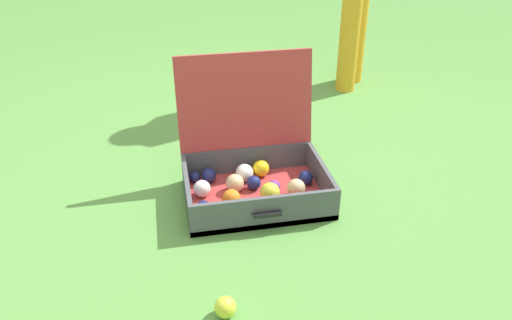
# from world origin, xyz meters

# --- Properties ---
(ground_plane) EXTENTS (16.00, 16.00, 0.00)m
(ground_plane) POSITION_xyz_m (0.00, 0.00, 0.00)
(ground_plane) COLOR #569342
(open_suitcase) EXTENTS (0.59, 0.51, 0.56)m
(open_suitcase) POSITION_xyz_m (0.07, 0.01, 0.12)
(open_suitcase) COLOR #B23838
(open_suitcase) RESTS_ON ground
(stray_ball_on_grass) EXTENTS (0.07, 0.07, 0.07)m
(stray_ball_on_grass) POSITION_xyz_m (-0.15, -0.67, 0.03)
(stray_ball_on_grass) COLOR #CCDB38
(stray_ball_on_grass) RESTS_ON ground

